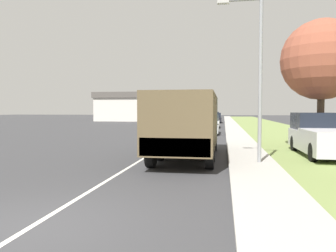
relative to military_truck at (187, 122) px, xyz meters
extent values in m
plane|color=#38383A|center=(-1.86, 31.15, -1.59)|extent=(180.00, 180.00, 0.00)
cube|color=silver|center=(-1.86, 31.15, -1.59)|extent=(0.12, 120.00, 0.00)
cube|color=#ADAAA3|center=(2.64, 31.15, -1.53)|extent=(1.80, 120.00, 0.12)
cube|color=olive|center=(7.04, 31.15, -1.58)|extent=(7.00, 120.00, 0.02)
cube|color=#474C38|center=(0.00, 2.79, 0.06)|extent=(2.43, 2.15, 2.19)
cube|color=brown|center=(0.00, -1.06, 0.05)|extent=(2.43, 5.54, 2.18)
cube|color=#474C38|center=(0.00, -3.78, -0.69)|extent=(2.31, 0.10, 0.60)
cube|color=red|center=(-0.91, -3.80, -0.49)|extent=(0.12, 0.06, 0.12)
cube|color=red|center=(0.91, -3.80, -0.49)|extent=(0.12, 0.06, 0.12)
cylinder|color=black|center=(-1.06, 2.68, -1.06)|extent=(0.30, 1.06, 1.06)
cylinder|color=black|center=(1.06, 2.68, -1.06)|extent=(0.30, 1.06, 1.06)
cylinder|color=black|center=(-1.06, -2.44, -1.06)|extent=(0.30, 1.06, 1.06)
cylinder|color=black|center=(1.06, -2.44, -1.06)|extent=(0.30, 1.06, 1.06)
cylinder|color=black|center=(-1.06, -0.78, -1.06)|extent=(0.30, 1.06, 1.06)
cylinder|color=black|center=(1.06, -0.78, -1.06)|extent=(0.30, 1.06, 1.06)
cube|color=#B7BABF|center=(0.21, 14.67, -1.09)|extent=(1.83, 4.60, 0.65)
cube|color=black|center=(0.21, 14.76, -0.43)|extent=(1.61, 2.07, 0.68)
cylinder|color=black|center=(-0.61, 16.14, -1.27)|extent=(0.20, 0.64, 0.64)
cylinder|color=black|center=(1.02, 16.14, -1.27)|extent=(0.20, 0.64, 0.64)
cylinder|color=black|center=(-0.61, 13.19, -1.27)|extent=(0.20, 0.64, 0.64)
cylinder|color=black|center=(1.02, 13.19, -1.27)|extent=(0.20, 0.64, 0.64)
cube|color=silver|center=(0.14, 25.18, -1.09)|extent=(1.82, 4.53, 0.65)
cube|color=black|center=(0.14, 25.27, -0.43)|extent=(1.60, 2.04, 0.68)
cylinder|color=black|center=(-0.67, 26.63, -1.27)|extent=(0.20, 0.64, 0.64)
cylinder|color=black|center=(0.95, 26.63, -1.27)|extent=(0.20, 0.64, 0.64)
cylinder|color=black|center=(-0.67, 23.73, -1.27)|extent=(0.20, 0.64, 0.64)
cylinder|color=black|center=(0.95, 23.73, -1.27)|extent=(0.20, 0.64, 0.64)
cube|color=black|center=(0.33, 39.76, -1.06)|extent=(1.78, 4.49, 0.72)
cube|color=black|center=(0.33, 39.85, -0.33)|extent=(1.57, 2.02, 0.73)
cylinder|color=black|center=(-0.46, 41.20, -1.27)|extent=(0.20, 0.64, 0.64)
cylinder|color=black|center=(1.13, 41.20, -1.27)|extent=(0.20, 0.64, 0.64)
cylinder|color=black|center=(-0.46, 38.32, -1.27)|extent=(0.20, 0.64, 0.64)
cylinder|color=black|center=(1.13, 38.32, -1.27)|extent=(0.20, 0.64, 0.64)
cube|color=#B7BABF|center=(-0.20, 49.70, -1.03)|extent=(1.94, 4.20, 0.78)
cube|color=black|center=(-0.20, 49.78, -0.25)|extent=(1.71, 1.89, 0.78)
cylinder|color=black|center=(-1.07, 51.04, -1.27)|extent=(0.20, 0.64, 0.64)
cylinder|color=black|center=(0.67, 51.04, -1.27)|extent=(0.20, 0.64, 0.64)
cylinder|color=black|center=(-1.07, 48.35, -1.27)|extent=(0.20, 0.64, 0.64)
cylinder|color=black|center=(0.67, 48.35, -1.27)|extent=(0.20, 0.64, 0.64)
cube|color=#B7BABF|center=(-0.43, 58.26, -1.04)|extent=(1.90, 4.56, 0.77)
cube|color=black|center=(-0.43, 58.35, -0.27)|extent=(1.67, 2.05, 0.77)
cylinder|color=black|center=(-1.28, 59.72, -1.27)|extent=(0.20, 0.64, 0.64)
cylinder|color=black|center=(0.42, 59.72, -1.27)|extent=(0.20, 0.64, 0.64)
cylinder|color=black|center=(-1.28, 56.80, -1.27)|extent=(0.20, 0.64, 0.64)
cylinder|color=black|center=(0.42, 56.80, -1.27)|extent=(0.20, 0.64, 0.64)
cube|color=silver|center=(6.03, 1.62, -0.90)|extent=(2.08, 5.49, 0.89)
cube|color=black|center=(6.03, 3.22, -0.04)|extent=(1.92, 2.31, 0.83)
cube|color=silver|center=(6.03, 0.47, -0.40)|extent=(2.08, 3.19, 0.12)
cylinder|color=black|center=(5.11, 3.44, -1.19)|extent=(0.24, 0.76, 0.76)
cylinder|color=black|center=(6.95, 3.44, -1.19)|extent=(0.24, 0.76, 0.76)
cylinder|color=black|center=(5.11, -0.19, -1.19)|extent=(0.24, 0.76, 0.76)
cylinder|color=gray|center=(2.89, -1.33, 1.65)|extent=(0.14, 0.14, 6.26)
cylinder|color=gray|center=(2.19, -1.33, 4.63)|extent=(1.40, 0.11, 0.11)
cube|color=#B2B2AD|center=(1.49, -1.33, 4.60)|extent=(0.44, 0.24, 0.16)
cylinder|color=#4C3D2D|center=(6.58, 4.26, 0.20)|extent=(0.37, 0.37, 3.55)
sphere|color=brown|center=(6.58, 4.26, 3.13)|extent=(4.19, 4.19, 4.19)
cube|color=beige|center=(-15.40, 49.68, 0.55)|extent=(13.27, 13.67, 4.30)
cube|color=#514C47|center=(-15.40, 49.68, 3.24)|extent=(13.80, 14.22, 1.07)
camera|label=1|loc=(1.54, -14.07, 0.51)|focal=35.00mm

